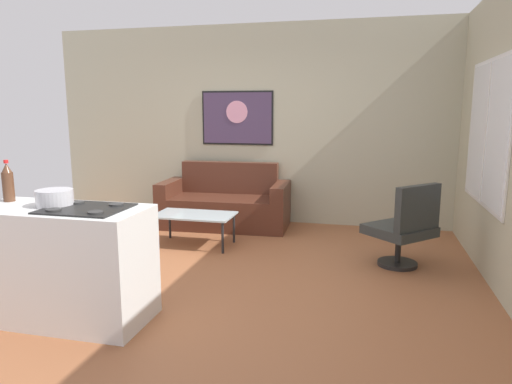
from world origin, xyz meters
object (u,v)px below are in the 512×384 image
couch (225,205)px  mixing_bowl (55,198)px  coffee_table (194,217)px  armchair (405,227)px  wall_painting (237,118)px  soda_bottle (8,183)px

couch → mixing_bowl: bearing=-97.6°
coffee_table → armchair: bearing=-5.7°
couch → wall_painting: size_ratio=1.70×
coffee_table → mixing_bowl: 2.16m
couch → soda_bottle: bearing=-106.7°
coffee_table → wall_painting: (0.14, 1.41, 1.14)m
couch → soda_bottle: soda_bottle is taller
soda_bottle → mixing_bowl: 0.50m
armchair → mixing_bowl: mixing_bowl is taller
armchair → mixing_bowl: size_ratio=3.20×
coffee_table → mixing_bowl: mixing_bowl is taller
armchair → soda_bottle: 3.70m
soda_bottle → coffee_table: bearing=67.5°
mixing_bowl → wall_painting: wall_painting is taller
armchair → soda_bottle: bearing=-151.7°
coffee_table → soda_bottle: bearing=-112.5°
armchair → couch: bearing=152.0°
coffee_table → mixing_bowl: size_ratio=3.41×
couch → wall_painting: bearing=81.0°
couch → armchair: 2.63m
couch → soda_bottle: 3.19m
mixing_bowl → armchair: bearing=33.6°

